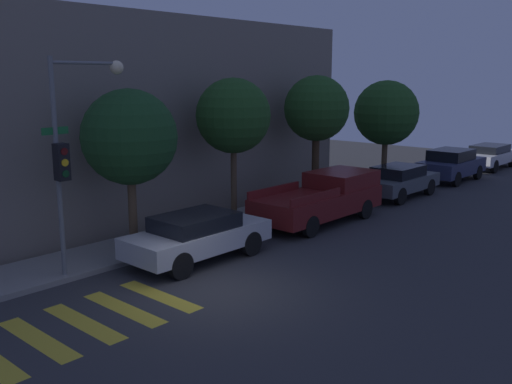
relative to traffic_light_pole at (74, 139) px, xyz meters
name	(u,v)px	position (x,y,z in m)	size (l,w,h in m)	color
ground_plane	(216,292)	(1.56, -3.37, -3.57)	(60.00, 60.00, 0.00)	#333335
sidewalk	(113,253)	(1.56, 0.92, -3.50)	(26.00, 2.18, 0.14)	gray
building_row	(29,123)	(1.56, 5.41, 0.01)	(26.00, 6.00, 7.16)	slate
crosswalk	(83,323)	(-1.54, -2.57, -3.56)	(4.49, 2.60, 0.00)	gold
traffic_light_pole	(74,139)	(0.00, 0.00, 0.00)	(2.37, 0.56, 5.56)	slate
sedan_near_corner	(197,235)	(2.88, -1.27, -2.83)	(4.28, 1.79, 1.35)	#B7BABF
pickup_truck	(323,197)	(8.89, -1.27, -2.69)	(5.34, 2.06, 1.68)	maroon
sedan_middle	(399,180)	(14.45, -1.27, -2.82)	(4.25, 1.77, 1.37)	#4C5156
sedan_far_end	(451,164)	(19.78, -1.27, -2.73)	(4.26, 1.89, 1.57)	#2D3351
sedan_tail_of_row	(490,155)	(24.99, -1.27, -2.83)	(4.54, 1.74, 1.35)	silver
tree_near_corner	(130,138)	(2.09, 0.61, -0.17)	(2.71, 2.71, 4.77)	brown
tree_midblock	(233,116)	(6.28, 0.61, 0.21)	(2.51, 2.51, 5.06)	brown
tree_far_end	(317,109)	(10.98, 0.61, 0.26)	(2.58, 2.58, 5.15)	#42301E
tree_behind_truck	(386,113)	(16.49, 0.61, -0.15)	(3.00, 3.00, 4.93)	brown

